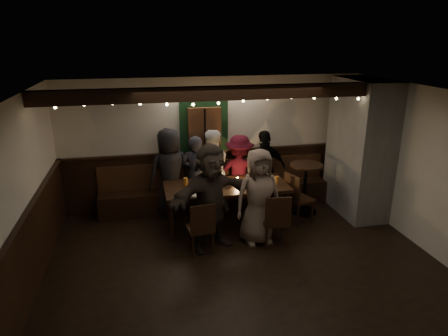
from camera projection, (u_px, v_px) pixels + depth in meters
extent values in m
cube|color=black|center=(244.00, 266.00, 6.10)|extent=(6.00, 5.00, 0.01)
cube|color=black|center=(248.00, 94.00, 5.27)|extent=(6.00, 5.00, 0.01)
cube|color=silver|center=(214.00, 142.00, 8.01)|extent=(6.00, 0.01, 2.60)
cube|color=silver|center=(19.00, 204.00, 5.09)|extent=(0.01, 5.00, 2.60)
cube|color=silver|center=(430.00, 172.00, 6.28)|extent=(0.01, 5.00, 2.60)
cube|color=black|center=(214.00, 178.00, 8.22)|extent=(6.00, 0.05, 1.10)
cube|color=black|center=(30.00, 255.00, 5.34)|extent=(0.05, 5.00, 1.10)
cube|color=slate|center=(360.00, 148.00, 7.60)|extent=(0.70, 1.40, 2.60)
cube|color=black|center=(217.00, 197.00, 8.09)|extent=(4.60, 0.45, 0.45)
cube|color=#442012|center=(215.00, 172.00, 8.11)|extent=(4.60, 0.06, 0.50)
cube|color=black|center=(204.00, 126.00, 7.80)|extent=(0.95, 0.04, 1.00)
cube|color=#442012|center=(204.00, 127.00, 7.74)|extent=(0.64, 0.12, 0.76)
cube|color=black|center=(231.00, 93.00, 6.23)|extent=(6.00, 0.16, 0.22)
sphere|color=#FFE599|center=(55.00, 107.00, 5.74)|extent=(0.04, 0.04, 0.04)
sphere|color=#FFE599|center=(84.00, 105.00, 5.81)|extent=(0.04, 0.04, 0.04)
sphere|color=#FFE599|center=(112.00, 103.00, 5.89)|extent=(0.04, 0.04, 0.04)
sphere|color=#FFE599|center=(140.00, 104.00, 5.98)|extent=(0.04, 0.04, 0.04)
sphere|color=#FFE599|center=(167.00, 104.00, 6.06)|extent=(0.04, 0.04, 0.04)
sphere|color=#FFE599|center=(193.00, 105.00, 6.15)|extent=(0.04, 0.04, 0.04)
sphere|color=#FFE599|center=(218.00, 103.00, 6.23)|extent=(0.04, 0.04, 0.04)
sphere|color=#FFE599|center=(243.00, 101.00, 6.30)|extent=(0.04, 0.04, 0.04)
sphere|color=#FFE599|center=(268.00, 99.00, 6.37)|extent=(0.04, 0.04, 0.04)
sphere|color=#FFE599|center=(291.00, 97.00, 6.45)|extent=(0.04, 0.04, 0.04)
sphere|color=#FFE599|center=(314.00, 98.00, 6.53)|extent=(0.04, 0.04, 0.04)
sphere|color=#FFE599|center=(336.00, 99.00, 6.62)|extent=(0.04, 0.04, 0.04)
sphere|color=#FFE599|center=(358.00, 99.00, 6.70)|extent=(0.04, 0.04, 0.04)
sphere|color=#FFE599|center=(380.00, 98.00, 6.78)|extent=(0.04, 0.04, 0.04)
cube|color=black|center=(226.00, 187.00, 7.16)|extent=(2.21, 0.95, 0.06)
cylinder|color=black|center=(172.00, 221.00, 6.72)|extent=(0.07, 0.07, 0.73)
cylinder|color=black|center=(169.00, 203.00, 7.45)|extent=(0.07, 0.07, 0.73)
cylinder|color=black|center=(287.00, 211.00, 7.13)|extent=(0.07, 0.07, 0.73)
cylinder|color=black|center=(273.00, 195.00, 7.85)|extent=(0.07, 0.07, 0.73)
cylinder|color=#BF7226|center=(186.00, 182.00, 7.11)|extent=(0.07, 0.07, 0.15)
cylinder|color=#BF7226|center=(205.00, 188.00, 6.81)|extent=(0.07, 0.07, 0.15)
cylinder|color=silver|center=(216.00, 179.00, 7.23)|extent=(0.07, 0.07, 0.15)
cylinder|color=#BF7226|center=(247.00, 183.00, 7.05)|extent=(0.07, 0.07, 0.15)
cylinder|color=silver|center=(251.00, 176.00, 7.41)|extent=(0.07, 0.07, 0.15)
cylinder|color=#BF7226|center=(277.00, 180.00, 7.18)|extent=(0.07, 0.07, 0.15)
cylinder|color=white|center=(197.00, 194.00, 6.74)|extent=(0.27, 0.27, 0.02)
cube|color=#B2B2B7|center=(227.00, 185.00, 7.09)|extent=(0.17, 0.11, 0.05)
cylinder|color=#990C0C|center=(225.00, 182.00, 7.07)|extent=(0.04, 0.04, 0.17)
cylinder|color=gold|center=(229.00, 182.00, 7.08)|extent=(0.04, 0.04, 0.17)
cylinder|color=silver|center=(237.00, 181.00, 7.23)|extent=(0.05, 0.05, 0.08)
sphere|color=#FFB24C|center=(237.00, 178.00, 7.21)|extent=(0.03, 0.03, 0.03)
cube|color=black|center=(200.00, 228.00, 6.38)|extent=(0.45, 0.45, 0.04)
cube|color=black|center=(203.00, 219.00, 6.14)|extent=(0.40, 0.09, 0.46)
cylinder|color=black|center=(207.00, 234.00, 6.64)|extent=(0.03, 0.03, 0.39)
cylinder|color=black|center=(213.00, 243.00, 6.35)|extent=(0.03, 0.03, 0.39)
cylinder|color=black|center=(188.00, 237.00, 6.54)|extent=(0.03, 0.03, 0.39)
cylinder|color=black|center=(193.00, 247.00, 6.25)|extent=(0.03, 0.03, 0.39)
cube|color=black|center=(275.00, 221.00, 6.59)|extent=(0.46, 0.46, 0.04)
cube|color=black|center=(278.00, 212.00, 6.33)|extent=(0.42, 0.08, 0.48)
cylinder|color=black|center=(282.00, 228.00, 6.84)|extent=(0.04, 0.04, 0.41)
cylinder|color=black|center=(287.00, 237.00, 6.52)|extent=(0.04, 0.04, 0.41)
cylinder|color=black|center=(262.00, 229.00, 6.80)|extent=(0.04, 0.04, 0.41)
cylinder|color=black|center=(266.00, 239.00, 6.49)|extent=(0.04, 0.04, 0.41)
cube|color=black|center=(300.00, 199.00, 7.42)|extent=(0.54, 0.54, 0.04)
cube|color=black|center=(292.00, 188.00, 7.25)|extent=(0.17, 0.42, 0.49)
cylinder|color=black|center=(312.00, 212.00, 7.43)|extent=(0.04, 0.04, 0.42)
cylinder|color=black|center=(298.00, 216.00, 7.27)|extent=(0.04, 0.04, 0.42)
cylinder|color=black|center=(300.00, 206.00, 7.72)|extent=(0.04, 0.04, 0.42)
cylinder|color=black|center=(286.00, 209.00, 7.56)|extent=(0.04, 0.04, 0.42)
cylinder|color=black|center=(303.00, 211.00, 7.95)|extent=(0.51, 0.51, 0.03)
cylinder|color=black|center=(305.00, 189.00, 7.79)|extent=(0.07, 0.07, 0.98)
cylinder|color=black|center=(307.00, 165.00, 7.64)|extent=(0.63, 0.63, 0.04)
imported|color=black|center=(170.00, 172.00, 7.64)|extent=(0.96, 0.77, 1.71)
imported|color=#26252F|center=(196.00, 175.00, 7.67)|extent=(0.67, 0.57, 1.57)
imported|color=silver|center=(211.00, 171.00, 7.79)|extent=(0.83, 0.66, 1.65)
imported|color=#3C0914|center=(239.00, 173.00, 7.89)|extent=(1.12, 0.87, 1.52)
imported|color=black|center=(264.00, 169.00, 7.99)|extent=(0.98, 0.54, 1.59)
imported|color=#312720|center=(211.00, 197.00, 6.37)|extent=(1.72, 1.10, 1.77)
imported|color=#7F6857|center=(258.00, 197.00, 6.57)|extent=(0.85, 0.60, 1.63)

